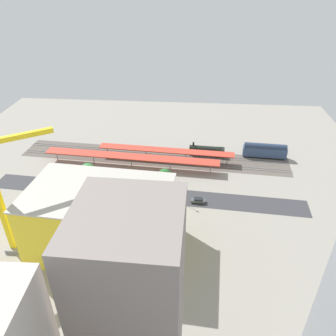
# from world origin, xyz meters

# --- Properties ---
(ground_plane) EXTENTS (171.48, 171.48, 0.00)m
(ground_plane) POSITION_xyz_m (0.00, 0.00, 0.00)
(ground_plane) COLOR gray
(ground_plane) RESTS_ON ground
(rail_bed) EXTENTS (107.95, 22.38, 0.01)m
(rail_bed) POSITION_xyz_m (0.00, -21.33, 0.00)
(rail_bed) COLOR #5B544C
(rail_bed) RESTS_ON ground
(street_asphalt) EXTENTS (107.55, 16.84, 0.01)m
(street_asphalt) POSITION_xyz_m (0.00, 4.32, 0.00)
(street_asphalt) COLOR #38383D
(street_asphalt) RESTS_ON ground
(track_rails) EXTENTS (106.89, 15.98, 0.12)m
(track_rails) POSITION_xyz_m (0.00, -21.33, 0.18)
(track_rails) COLOR #9E9EA8
(track_rails) RESTS_ON ground
(platform_canopy_near) EXTENTS (67.19, 9.75, 4.43)m
(platform_canopy_near) POSITION_xyz_m (7.51, -13.49, 4.22)
(platform_canopy_near) COLOR #C63D2D
(platform_canopy_near) RESTS_ON ground
(platform_canopy_far) EXTENTS (53.69, 8.17, 4.23)m
(platform_canopy_far) POSITION_xyz_m (-5.19, -19.92, 4.04)
(platform_canopy_far) COLOR #C63D2D
(platform_canopy_far) RESTS_ON ground
(locomotive) EXTENTS (15.82, 4.11, 5.39)m
(locomotive) POSITION_xyz_m (-22.18, -24.62, 1.91)
(locomotive) COLOR black
(locomotive) RESTS_ON ground
(passenger_coach) EXTENTS (17.20, 4.14, 6.14)m
(passenger_coach) POSITION_xyz_m (-44.49, -24.61, 3.24)
(passenger_coach) COLOR black
(passenger_coach) RESTS_ON ground
(parked_car_0) EXTENTS (4.70, 1.96, 1.72)m
(parked_car_0) POSITION_xyz_m (-18.12, 7.59, 0.76)
(parked_car_0) COLOR black
(parked_car_0) RESTS_ON ground
(parked_car_1) EXTENTS (4.52, 2.15, 1.61)m
(parked_car_1) POSITION_xyz_m (-11.21, 7.05, 0.72)
(parked_car_1) COLOR black
(parked_car_1) RESTS_ON ground
(parked_car_2) EXTENTS (4.55, 2.23, 1.59)m
(parked_car_2) POSITION_xyz_m (-5.34, 7.38, 0.71)
(parked_car_2) COLOR black
(parked_car_2) RESTS_ON ground
(parked_car_3) EXTENTS (4.51, 2.12, 1.67)m
(parked_car_3) POSITION_xyz_m (2.05, 7.51, 0.74)
(parked_car_3) COLOR black
(parked_car_3) RESTS_ON ground
(parked_car_4) EXTENTS (4.29, 1.98, 1.66)m
(parked_car_4) POSITION_xyz_m (8.09, 7.60, 0.74)
(parked_car_4) COLOR black
(parked_car_4) RESTS_ON ground
(construction_building) EXTENTS (37.32, 24.68, 17.68)m
(construction_building) POSITION_xyz_m (7.50, 28.88, 8.84)
(construction_building) COLOR yellow
(construction_building) RESTS_ON ground
(construction_roof_slab) EXTENTS (37.96, 25.32, 0.40)m
(construction_roof_slab) POSITION_xyz_m (7.50, 28.88, 17.88)
(construction_roof_slab) COLOR #B7B2A8
(construction_roof_slab) RESTS_ON construction_building
(tower_crane) EXTENTS (18.69, 13.40, 33.01)m
(tower_crane) POSITION_xyz_m (30.37, 31.98, 18.90)
(tower_crane) COLOR gray
(tower_crane) RESTS_ON ground
(box_truck_0) EXTENTS (9.03, 2.99, 3.64)m
(box_truck_0) POSITION_xyz_m (8.94, 12.54, 1.77)
(box_truck_0) COLOR black
(box_truck_0) RESTS_ON ground
(box_truck_1) EXTENTS (9.48, 3.08, 3.11)m
(box_truck_1) POSITION_xyz_m (12.20, 13.47, 1.55)
(box_truck_1) COLOR black
(box_truck_1) RESTS_ON ground
(street_tree_0) EXTENTS (5.02, 5.02, 7.85)m
(street_tree_0) POSITION_xyz_m (20.38, -0.78, 5.31)
(street_tree_0) COLOR brown
(street_tree_0) RESTS_ON ground
(street_tree_1) EXTENTS (4.26, 4.26, 6.90)m
(street_tree_1) POSITION_xyz_m (32.09, -0.31, 4.73)
(street_tree_1) COLOR brown
(street_tree_1) RESTS_ON ground
(street_tree_2) EXTENTS (4.74, 4.74, 6.71)m
(street_tree_2) POSITION_xyz_m (-6.40, -1.11, 4.31)
(street_tree_2) COLOR brown
(street_tree_2) RESTS_ON ground
(traffic_light) EXTENTS (0.50, 0.36, 7.03)m
(traffic_light) POSITION_xyz_m (-13.38, 8.73, 4.63)
(traffic_light) COLOR #333333
(traffic_light) RESTS_ON ground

